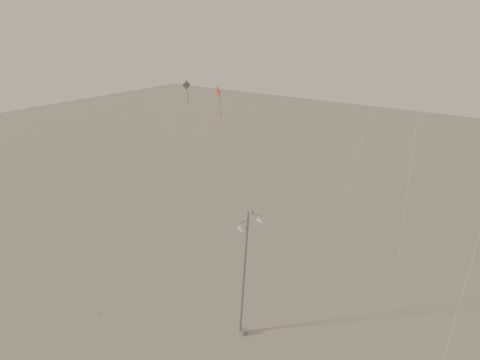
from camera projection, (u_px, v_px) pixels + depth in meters
The scene contains 5 objects.
ground at pixel (231, 335), 29.75m from camera, with size 160.00×160.00×0.00m, color gray.
street_lamp at pixel (245, 271), 28.19m from camera, with size 1.64×1.14×8.73m.
kite_1 at pixel (218, 18), 32.97m from camera, with size 0.49×6.36×25.35m.
kite_3 at pixel (197, 134), 32.22m from camera, with size 3.64×9.54×14.58m.
kite_6 at pixel (175, 120), 37.96m from camera, with size 5.20×2.94×14.31m.
Camera 1 is at (14.76, -19.76, 19.35)m, focal length 35.00 mm.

